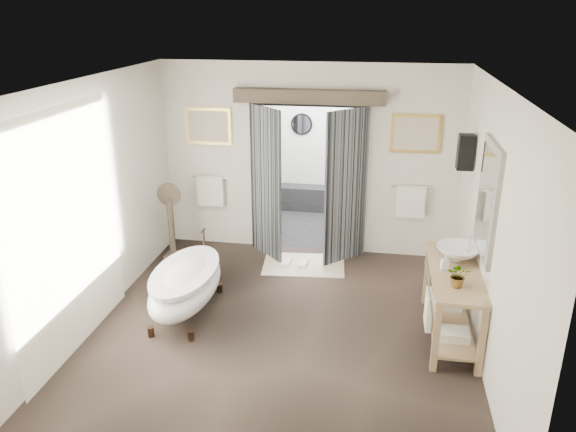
# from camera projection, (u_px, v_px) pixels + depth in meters

# --- Properties ---
(ground_plane) EXTENTS (5.00, 5.00, 0.00)m
(ground_plane) POSITION_uv_depth(u_px,v_px,m) (280.00, 331.00, 6.69)
(ground_plane) COLOR #47372D
(room_shell) EXTENTS (4.52, 5.02, 2.91)m
(room_shell) POSITION_uv_depth(u_px,v_px,m) (273.00, 186.00, 5.93)
(room_shell) COLOR beige
(room_shell) RESTS_ON ground_plane
(shower_room) EXTENTS (2.22, 2.01, 2.51)m
(shower_room) POSITION_uv_depth(u_px,v_px,m) (319.00, 169.00, 10.06)
(shower_room) COLOR black
(shower_room) RESTS_ON ground_plane
(back_wall_dressing) EXTENTS (3.82, 0.70, 2.52)m
(back_wall_dressing) POSITION_uv_depth(u_px,v_px,m) (307.00, 156.00, 8.28)
(back_wall_dressing) COLOR black
(back_wall_dressing) RESTS_ON ground_plane
(clawfoot_tub) EXTENTS (0.75, 1.68, 0.82)m
(clawfoot_tub) POSITION_uv_depth(u_px,v_px,m) (186.00, 284.00, 6.96)
(clawfoot_tub) COLOR #301D14
(clawfoot_tub) RESTS_ON ground_plane
(vanity) EXTENTS (0.57, 1.60, 0.85)m
(vanity) POSITION_uv_depth(u_px,v_px,m) (450.00, 297.00, 6.44)
(vanity) COLOR tan
(vanity) RESTS_ON ground_plane
(pedestal_mirror) EXTENTS (0.36, 0.23, 1.23)m
(pedestal_mirror) POSITION_uv_depth(u_px,v_px,m) (171.00, 227.00, 8.41)
(pedestal_mirror) COLOR #4C412F
(pedestal_mirror) RESTS_ON ground_plane
(rug) EXTENTS (1.27, 0.90, 0.01)m
(rug) POSITION_uv_depth(u_px,v_px,m) (304.00, 265.00, 8.40)
(rug) COLOR beige
(rug) RESTS_ON ground_plane
(slippers) EXTENTS (0.39, 0.29, 0.05)m
(slippers) POSITION_uv_depth(u_px,v_px,m) (295.00, 263.00, 8.38)
(slippers) COLOR silver
(slippers) RESTS_ON rug
(basin) EXTENTS (0.57, 0.57, 0.17)m
(basin) POSITION_uv_depth(u_px,v_px,m) (458.00, 253.00, 6.54)
(basin) COLOR white
(basin) RESTS_ON vanity
(plant) EXTENTS (0.27, 0.24, 0.27)m
(plant) POSITION_uv_depth(u_px,v_px,m) (459.00, 275.00, 5.90)
(plant) COLOR gray
(plant) RESTS_ON vanity
(soap_bottle_a) EXTENTS (0.09, 0.09, 0.17)m
(soap_bottle_a) POSITION_uv_depth(u_px,v_px,m) (445.00, 262.00, 6.31)
(soap_bottle_a) COLOR gray
(soap_bottle_a) RESTS_ON vanity
(soap_bottle_b) EXTENTS (0.16, 0.16, 0.16)m
(soap_bottle_b) POSITION_uv_depth(u_px,v_px,m) (446.00, 242.00, 6.87)
(soap_bottle_b) COLOR gray
(soap_bottle_b) RESTS_ON vanity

